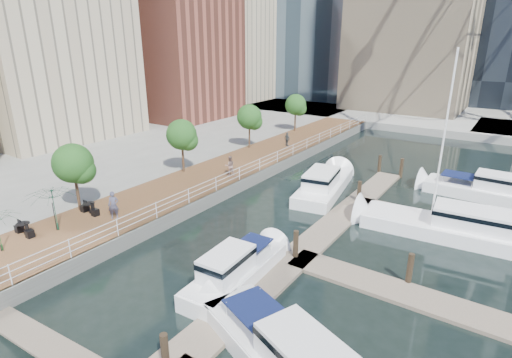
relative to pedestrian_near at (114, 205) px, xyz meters
name	(u,v)px	position (x,y,z in m)	size (l,w,h in m)	color
ground	(153,316)	(8.34, -4.48, -1.90)	(520.00, 520.00, 0.00)	black
boardwalk	(213,179)	(-0.66, 10.52, -1.40)	(6.00, 60.00, 1.00)	brown
seawall	(241,186)	(2.34, 10.52, -1.40)	(0.25, 60.00, 1.00)	#595954
land_inland	(43,138)	(-27.66, 10.52, -1.40)	(48.00, 90.00, 1.00)	gray
land_far	(470,89)	(8.34, 97.52, -1.40)	(200.00, 114.00, 1.00)	gray
railing	(239,174)	(2.24, 10.52, -0.38)	(0.10, 60.00, 1.05)	white
floating_docks	(394,262)	(16.31, 5.50, -1.41)	(16.00, 34.00, 2.60)	#6D6051
midrise_condos	(123,28)	(-25.23, 22.34, 11.51)	(19.00, 67.00, 28.00)	#BCAD8E
street_trees	(182,135)	(-3.06, 9.52, 2.39)	(2.60, 42.60, 4.60)	#3F2B1C
pedestrian_near	(114,205)	(0.00, 0.00, 0.00)	(0.66, 0.43, 1.81)	#46455D
pedestrian_mid	(230,166)	(0.90, 10.98, -0.06)	(0.82, 0.64, 1.69)	#87665D
pedestrian_far	(287,139)	(-0.07, 22.36, -0.15)	(0.88, 0.37, 1.50)	#373F45
moored_yachts	(443,242)	(17.96, 10.50, -1.90)	(23.86, 32.20, 11.50)	white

